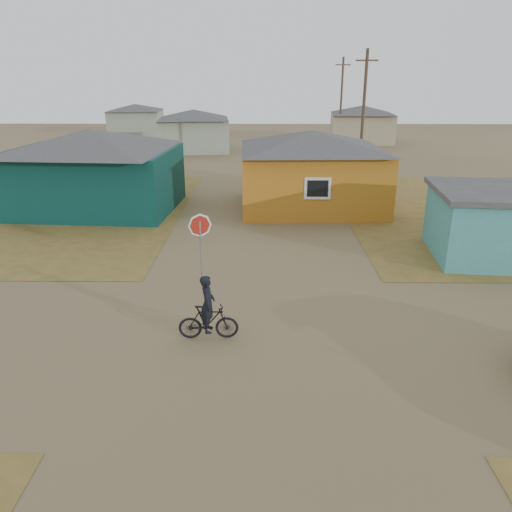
# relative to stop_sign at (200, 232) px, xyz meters

# --- Properties ---
(ground) EXTENTS (120.00, 120.00, 0.00)m
(ground) POSITION_rel_stop_sign_xyz_m (2.01, -4.01, -1.74)
(ground) COLOR #766444
(house_teal) EXTENTS (8.93, 7.08, 4.00)m
(house_teal) POSITION_rel_stop_sign_xyz_m (-6.49, 9.49, 0.32)
(house_teal) COLOR #08302C
(house_teal) RESTS_ON ground
(house_yellow) EXTENTS (7.72, 6.76, 3.90)m
(house_yellow) POSITION_rel_stop_sign_xyz_m (4.51, 9.98, 0.27)
(house_yellow) COLOR #B26F1B
(house_yellow) RESTS_ON ground
(house_pale_west) EXTENTS (7.04, 6.15, 3.60)m
(house_pale_west) POSITION_rel_stop_sign_xyz_m (-3.99, 29.99, 0.12)
(house_pale_west) COLOR gray
(house_pale_west) RESTS_ON ground
(house_beige_east) EXTENTS (6.95, 6.05, 3.60)m
(house_beige_east) POSITION_rel_stop_sign_xyz_m (12.01, 35.99, 0.12)
(house_beige_east) COLOR tan
(house_beige_east) RESTS_ON ground
(house_pale_north) EXTENTS (6.28, 5.81, 3.40)m
(house_pale_north) POSITION_rel_stop_sign_xyz_m (-11.99, 41.99, 0.02)
(house_pale_north) COLOR gray
(house_pale_north) RESTS_ON ground
(utility_pole_near) EXTENTS (1.40, 0.20, 8.00)m
(utility_pole_near) POSITION_rel_stop_sign_xyz_m (8.51, 17.99, 2.40)
(utility_pole_near) COLOR #49382C
(utility_pole_near) RESTS_ON ground
(utility_pole_far) EXTENTS (1.40, 0.20, 8.00)m
(utility_pole_far) POSITION_rel_stop_sign_xyz_m (9.51, 33.99, 2.40)
(utility_pole_far) COLOR #49382C
(utility_pole_far) RESTS_ON ground
(stop_sign) EXTENTS (0.77, 0.06, 2.35)m
(stop_sign) POSITION_rel_stop_sign_xyz_m (0.00, 0.00, 0.00)
(stop_sign) COLOR gray
(stop_sign) RESTS_ON ground
(cyclist) EXTENTS (1.58, 0.58, 1.76)m
(cyclist) POSITION_rel_stop_sign_xyz_m (0.59, -3.74, -1.10)
(cyclist) COLOR black
(cyclist) RESTS_ON ground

